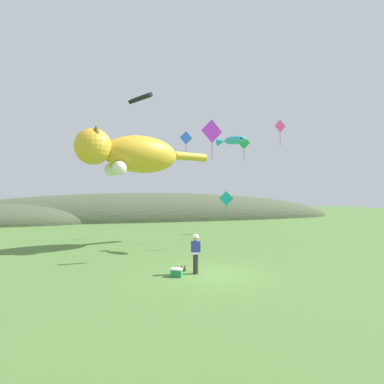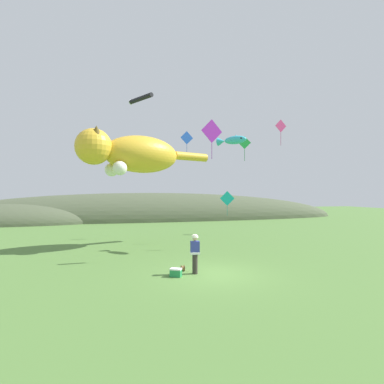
{
  "view_description": "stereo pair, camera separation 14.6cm",
  "coord_description": "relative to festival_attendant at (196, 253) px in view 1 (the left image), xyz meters",
  "views": [
    {
      "loc": [
        -4.32,
        -12.85,
        3.65
      ],
      "look_at": [
        0.0,
        4.0,
        3.74
      ],
      "focal_mm": 28.0,
      "sensor_mm": 36.0,
      "label": 1
    },
    {
      "loc": [
        -4.18,
        -12.89,
        3.65
      ],
      "look_at": [
        0.0,
        4.0,
        3.74
      ],
      "focal_mm": 28.0,
      "sensor_mm": 36.0,
      "label": 2
    }
  ],
  "objects": [
    {
      "name": "kite_diamond_green",
      "position": [
        5.97,
        7.98,
        6.56
      ],
      "size": [
        0.98,
        0.19,
        1.89
      ],
      "color": "green"
    },
    {
      "name": "distant_hill_ridge",
      "position": [
        -1.82,
        29.02,
        -0.95
      ],
      "size": [
        58.65,
        11.62,
        7.5
      ],
      "color": "#4C563D",
      "rests_on": "ground"
    },
    {
      "name": "kite_diamond_teal",
      "position": [
        6.16,
        12.22,
        2.24
      ],
      "size": [
        1.15,
        0.71,
        2.24
      ],
      "color": "#19BFBF"
    },
    {
      "name": "kite_spool",
      "position": [
        -0.44,
        0.6,
        -0.82
      ],
      "size": [
        0.16,
        0.27,
        0.27
      ],
      "color": "olive",
      "rests_on": "ground"
    },
    {
      "name": "kite_fish_windsock",
      "position": [
        3.91,
        5.32,
        6.22
      ],
      "size": [
        1.81,
        1.88,
        0.63
      ],
      "color": "#33B2CC"
    },
    {
      "name": "kite_giant_cat",
      "position": [
        -2.47,
        7.55,
        5.4
      ],
      "size": [
        9.56,
        4.53,
        3.03
      ],
      "color": "gold"
    },
    {
      "name": "kite_diamond_violet",
      "position": [
        1.7,
        2.8,
        6.18
      ],
      "size": [
        1.31,
        0.28,
        2.23
      ],
      "color": "purple"
    },
    {
      "name": "kite_diamond_pink",
      "position": [
        7.46,
        5.29,
        7.32
      ],
      "size": [
        0.89,
        0.09,
        1.79
      ],
      "color": "#E53F8C"
    },
    {
      "name": "festival_attendant",
      "position": [
        0.0,
        0.0,
        0.0
      ],
      "size": [
        0.44,
        0.3,
        1.77
      ],
      "color": "#332D28",
      "rests_on": "ground"
    },
    {
      "name": "kite_diamond_blue",
      "position": [
        2.21,
        11.34,
        7.37
      ],
      "size": [
        1.12,
        0.16,
        2.03
      ],
      "color": "blue"
    },
    {
      "name": "picnic_cooler",
      "position": [
        -0.93,
        -0.25,
        -0.77
      ],
      "size": [
        0.59,
        0.52,
        0.36
      ],
      "color": "#268C4C",
      "rests_on": "ground"
    },
    {
      "name": "kite_tube_streamer",
      "position": [
        -1.65,
        11.21,
        10.37
      ],
      "size": [
        1.84,
        2.56,
        0.44
      ],
      "color": "black"
    },
    {
      "name": "ground_plane",
      "position": [
        0.78,
        -0.29,
        -0.95
      ],
      "size": [
        120.0,
        120.0,
        0.0
      ],
      "primitive_type": "plane",
      "color": "#517A38"
    }
  ]
}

